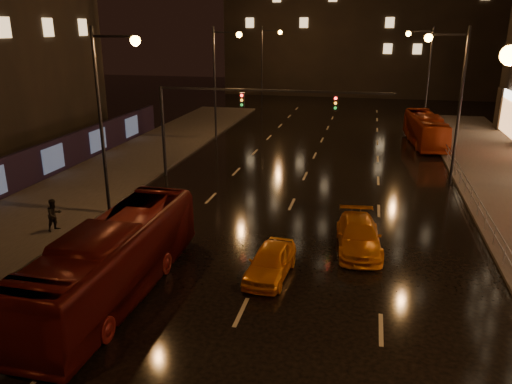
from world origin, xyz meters
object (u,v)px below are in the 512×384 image
at_px(bus_red, 114,260).
at_px(taxi_near, 270,262).
at_px(taxi_far, 359,236).
at_px(bus_curb, 425,130).
at_px(pedestrian_b, 54,215).

relative_size(bus_red, taxi_near, 2.77).
bearing_deg(taxi_far, bus_curb, 72.35).
bearing_deg(taxi_near, pedestrian_b, 173.63).
bearing_deg(bus_curb, pedestrian_b, -134.03).
bearing_deg(bus_red, pedestrian_b, 140.39).
bearing_deg(pedestrian_b, bus_red, -109.03).
distance_m(taxi_near, pedestrian_b, 11.70).
height_order(bus_red, taxi_far, bus_red).
distance_m(bus_red, taxi_far, 11.07).
height_order(bus_curb, taxi_near, bus_curb).
xyz_separation_m(bus_curb, taxi_near, (-8.50, -27.18, -0.68)).
relative_size(bus_curb, taxi_near, 2.48).
xyz_separation_m(taxi_near, taxi_far, (3.50, 3.51, 0.03)).
bearing_deg(pedestrian_b, taxi_far, -63.99).
height_order(bus_red, pedestrian_b, bus_red).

